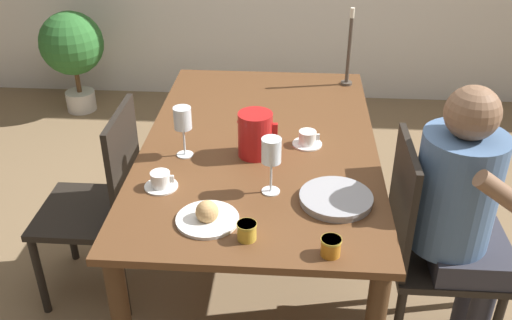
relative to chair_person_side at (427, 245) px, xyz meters
name	(u,v)px	position (x,y,z in m)	size (l,w,h in m)	color
ground_plane	(259,270)	(-0.68, 0.36, -0.49)	(20.00, 20.00, 0.00)	#7F6647
dining_table	(260,160)	(-0.68, 0.36, 0.15)	(1.00, 1.63, 0.73)	brown
chair_person_side	(427,245)	(0.00, 0.00, 0.00)	(0.42, 0.42, 0.92)	black
chair_opposite	(102,202)	(-1.37, 0.20, 0.00)	(0.42, 0.42, 0.92)	black
person_seated	(462,208)	(0.09, -0.04, 0.21)	(0.39, 0.41, 1.17)	#33333D
red_pitcher	(255,134)	(-0.70, 0.24, 0.34)	(0.17, 0.14, 0.19)	red
wine_glass_water	(183,120)	(-0.99, 0.22, 0.40)	(0.07, 0.07, 0.22)	white
wine_glass_juice	(271,154)	(-0.62, -0.03, 0.41)	(0.07, 0.07, 0.22)	white
teacup_near_person	(161,181)	(-1.03, -0.03, 0.27)	(0.13, 0.13, 0.06)	white
teacup_across	(307,139)	(-0.48, 0.34, 0.27)	(0.13, 0.13, 0.06)	white
serving_tray	(336,199)	(-0.38, -0.09, 0.26)	(0.27, 0.27, 0.03)	#9E9EA3
bread_plate	(207,216)	(-0.83, -0.23, 0.26)	(0.22, 0.22, 0.08)	white
jam_jar_amber	(331,246)	(-0.41, -0.38, 0.28)	(0.07, 0.07, 0.06)	#C67A1E
jam_jar_red	(247,230)	(-0.68, -0.32, 0.28)	(0.07, 0.07, 0.06)	gold
candlestick_tall	(349,54)	(-0.27, 1.03, 0.41)	(0.06, 0.06, 0.41)	#4C4238
potted_plant	(72,47)	(-2.18, 2.12, 0.02)	(0.47, 0.47, 0.77)	beige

